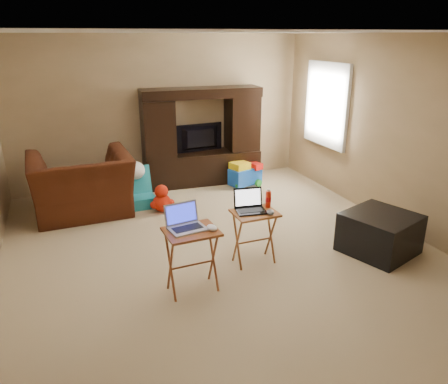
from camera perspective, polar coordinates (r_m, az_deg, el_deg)
name	(u,v)px	position (r m, az deg, el deg)	size (l,w,h in m)	color
floor	(218,248)	(5.42, -0.77, -7.29)	(5.50, 5.50, 0.00)	#C7B38A
ceiling	(217,32)	(4.82, -0.91, 20.16)	(5.50, 5.50, 0.00)	silver
wall_back	(161,112)	(7.57, -8.19, 10.37)	(5.00, 5.00, 0.00)	tan
wall_front	(381,259)	(2.73, 19.84, -8.17)	(5.00, 5.00, 0.00)	tan
wall_right	(394,132)	(6.27, 21.31, 7.26)	(5.50, 5.50, 0.00)	tan
window_pane	(327,105)	(7.43, 13.35, 11.04)	(1.20, 1.20, 0.00)	white
window_frame	(326,105)	(7.42, 13.22, 11.04)	(0.06, 1.14, 1.34)	white
entertainment_center	(202,137)	(7.54, -2.94, 7.21)	(2.01, 0.50, 1.65)	black
television	(201,138)	(7.58, -3.01, 7.01)	(0.84, 0.11, 0.48)	black
recliner	(82,185)	(6.57, -18.09, 0.89)	(1.38, 1.20, 0.89)	#45200E
child_rocker	(138,188)	(6.71, -11.11, 0.56)	(0.45, 0.51, 0.60)	teal
plush_toy	(162,198)	(6.48, -8.13, -0.79)	(0.38, 0.31, 0.42)	red
push_toy	(245,173)	(7.57, 2.78, 2.48)	(0.57, 0.41, 0.43)	blue
ottoman	(380,233)	(5.56, 19.66, -5.09)	(0.75, 0.75, 0.48)	black
tray_table_left	(192,261)	(4.45, -4.18, -8.96)	(0.52, 0.41, 0.67)	brown
tray_table_right	(254,237)	(4.98, 3.98, -5.94)	(0.48, 0.38, 0.62)	#A04F26
laptop_left	(187,218)	(4.26, -4.83, -3.47)	(0.35, 0.29, 0.24)	#A2A3A7
laptop_right	(251,202)	(4.81, 3.57, -1.28)	(0.33, 0.27, 0.24)	black
mouse_left	(212,228)	(4.28, -1.58, -4.69)	(0.09, 0.14, 0.06)	white
mouse_right	(270,212)	(4.80, 6.09, -2.62)	(0.08, 0.13, 0.05)	#44454A
water_bottle	(268,199)	(4.97, 5.80, -0.94)	(0.06, 0.06, 0.19)	red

